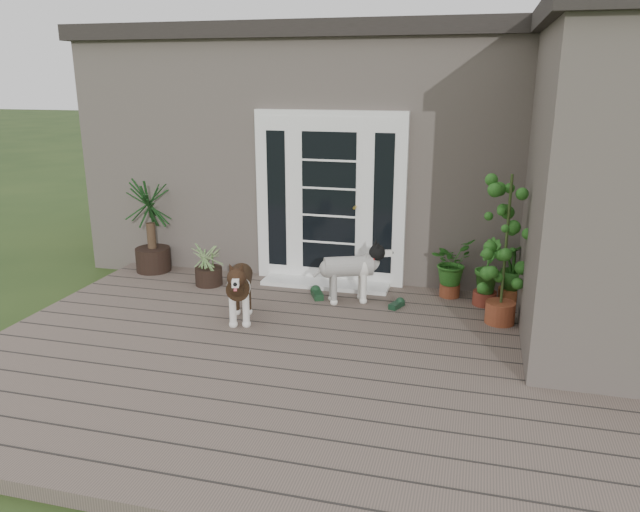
# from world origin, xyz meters

# --- Properties ---
(deck) EXTENTS (6.20, 4.60, 0.12)m
(deck) POSITION_xyz_m (0.00, 0.40, 0.06)
(deck) COLOR #6B5B4C
(deck) RESTS_ON ground
(house_main) EXTENTS (7.40, 4.00, 3.10)m
(house_main) POSITION_xyz_m (0.00, 4.65, 1.55)
(house_main) COLOR #665E54
(house_main) RESTS_ON ground
(roof_main) EXTENTS (7.60, 4.20, 0.20)m
(roof_main) POSITION_xyz_m (0.00, 4.65, 3.20)
(roof_main) COLOR #2D2826
(roof_main) RESTS_ON house_main
(house_wing) EXTENTS (1.60, 2.40, 3.10)m
(house_wing) POSITION_xyz_m (2.90, 1.50, 1.55)
(house_wing) COLOR #665E54
(house_wing) RESTS_ON ground
(door_unit) EXTENTS (1.90, 0.14, 2.15)m
(door_unit) POSITION_xyz_m (-0.20, 2.60, 1.19)
(door_unit) COLOR white
(door_unit) RESTS_ON deck
(door_step) EXTENTS (1.60, 0.40, 0.05)m
(door_step) POSITION_xyz_m (-0.20, 2.40, 0.14)
(door_step) COLOR white
(door_step) RESTS_ON deck
(brindle_dog) EXTENTS (0.55, 0.84, 0.65)m
(brindle_dog) POSITION_xyz_m (-0.80, 1.05, 0.44)
(brindle_dog) COLOR #332112
(brindle_dog) RESTS_ON deck
(white_dog) EXTENTS (0.82, 0.59, 0.63)m
(white_dog) POSITION_xyz_m (0.20, 1.91, 0.43)
(white_dog) COLOR silver
(white_dog) RESTS_ON deck
(spider_plant) EXTENTS (0.66, 0.66, 0.60)m
(spider_plant) POSITION_xyz_m (-1.63, 2.06, 0.42)
(spider_plant) COLOR #8EA666
(spider_plant) RESTS_ON deck
(yucca) EXTENTS (0.88, 0.88, 1.26)m
(yucca) POSITION_xyz_m (-2.61, 2.40, 0.75)
(yucca) COLOR black
(yucca) RESTS_ON deck
(herb_a) EXTENTS (0.68, 0.68, 0.63)m
(herb_a) POSITION_xyz_m (1.34, 2.40, 0.44)
(herb_a) COLOR #195819
(herb_a) RESTS_ON deck
(herb_b) EXTENTS (0.42, 0.42, 0.56)m
(herb_b) POSITION_xyz_m (1.74, 2.22, 0.40)
(herb_b) COLOR #27601B
(herb_b) RESTS_ON deck
(herb_c) EXTENTS (0.47, 0.47, 0.56)m
(herb_c) POSITION_xyz_m (2.04, 2.40, 0.40)
(herb_c) COLOR #164E19
(herb_c) RESTS_ON deck
(sapling) EXTENTS (0.59, 0.59, 1.66)m
(sapling) POSITION_xyz_m (1.90, 1.69, 0.95)
(sapling) COLOR #1B5418
(sapling) RESTS_ON deck
(clog_left) EXTENTS (0.28, 0.36, 0.10)m
(clog_left) POSITION_xyz_m (-0.19, 1.96, 0.17)
(clog_left) COLOR #14331B
(clog_left) RESTS_ON deck
(clog_right) EXTENTS (0.21, 0.29, 0.08)m
(clog_right) POSITION_xyz_m (0.78, 1.86, 0.16)
(clog_right) COLOR black
(clog_right) RESTS_ON deck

